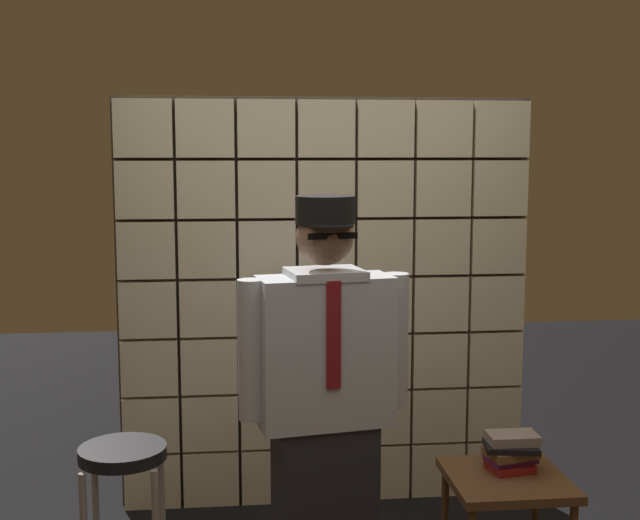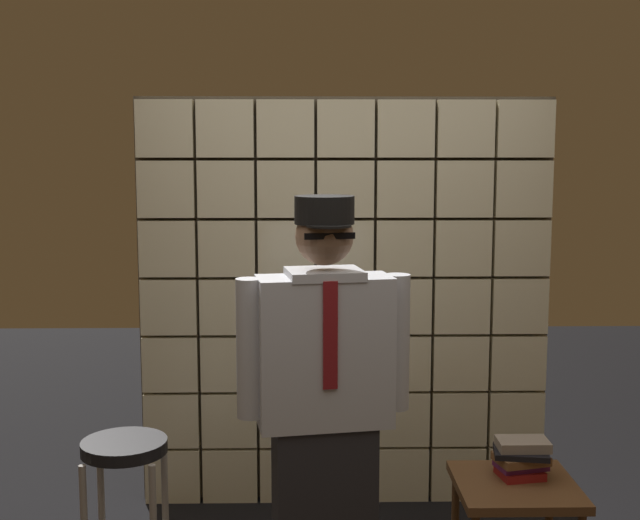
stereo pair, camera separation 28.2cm
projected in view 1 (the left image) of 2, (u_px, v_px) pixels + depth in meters
name	position (u px, v px, depth m)	size (l,w,h in m)	color
glass_block_wall	(326.00, 305.00, 4.49)	(2.24, 0.10, 2.24)	beige
standing_person	(325.00, 407.00, 3.30)	(0.71, 0.34, 1.76)	#28282D
bar_stool	(124.00, 497.00, 3.23)	(0.34, 0.34, 0.80)	black
side_table	(507.00, 490.00, 3.67)	(0.52, 0.52, 0.50)	brown
book_stack	(511.00, 451.00, 3.72)	(0.26, 0.22, 0.17)	maroon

